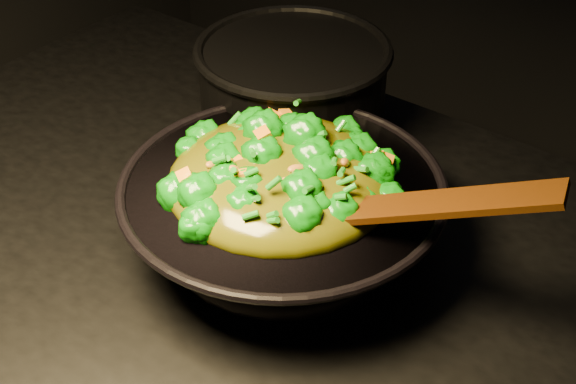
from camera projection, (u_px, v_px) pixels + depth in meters
The scene contains 4 objects.
wok at pixel (283, 220), 0.91m from camera, with size 0.35×0.35×0.10m, color black, non-canonical shape.
stir_fry at pixel (280, 152), 0.86m from camera, with size 0.25×0.25×0.09m, color #0D7708, non-canonical shape.
spatula at pixel (419, 206), 0.78m from camera, with size 0.28×0.04×0.01m, color #351805.
back_pot at pixel (293, 93), 1.09m from camera, with size 0.25×0.25×0.14m, color black.
Camera 1 is at (0.48, -0.50, 1.53)m, focal length 50.00 mm.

